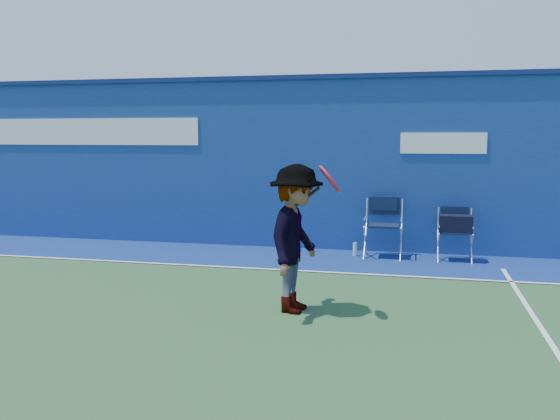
% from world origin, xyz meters
% --- Properties ---
extents(ground, '(80.00, 80.00, 0.00)m').
position_xyz_m(ground, '(0.00, 0.00, 0.00)').
color(ground, '#2B512C').
rests_on(ground, ground).
extents(stadium_wall, '(24.00, 0.50, 3.08)m').
position_xyz_m(stadium_wall, '(-0.00, 5.20, 1.55)').
color(stadium_wall, navy).
rests_on(stadium_wall, ground).
extents(out_of_bounds_strip, '(24.00, 1.80, 0.01)m').
position_xyz_m(out_of_bounds_strip, '(0.00, 4.10, 0.00)').
color(out_of_bounds_strip, navy).
rests_on(out_of_bounds_strip, ground).
extents(court_lines, '(24.00, 12.00, 0.01)m').
position_xyz_m(court_lines, '(0.00, 0.60, 0.01)').
color(court_lines, white).
rests_on(court_lines, out_of_bounds_strip).
extents(directors_chair_left, '(0.59, 0.55, 1.00)m').
position_xyz_m(directors_chair_left, '(2.67, 4.55, 0.33)').
color(directors_chair_left, silver).
rests_on(directors_chair_left, ground).
extents(directors_chair_right, '(0.52, 0.47, 0.87)m').
position_xyz_m(directors_chair_right, '(3.81, 4.50, 0.36)').
color(directors_chair_right, silver).
rests_on(directors_chair_right, ground).
extents(water_bottle, '(0.07, 0.07, 0.23)m').
position_xyz_m(water_bottle, '(2.20, 4.52, 0.12)').
color(water_bottle, silver).
rests_on(water_bottle, ground).
extents(tennis_player, '(0.95, 1.17, 1.71)m').
position_xyz_m(tennis_player, '(1.85, 1.22, 0.86)').
color(tennis_player, '#EA4738').
rests_on(tennis_player, ground).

